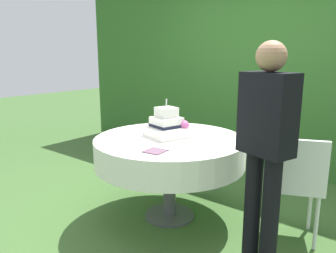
{
  "coord_description": "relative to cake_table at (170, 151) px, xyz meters",
  "views": [
    {
      "loc": [
        1.78,
        -2.27,
        1.51
      ],
      "look_at": [
        -0.03,
        0.01,
        0.87
      ],
      "focal_mm": 35.13,
      "sensor_mm": 36.0,
      "label": 1
    }
  ],
  "objects": [
    {
      "name": "ground_plane",
      "position": [
        0.0,
        0.0,
        -0.65
      ],
      "size": [
        20.0,
        20.0,
        0.0
      ],
      "primitive_type": "plane",
      "color": "#3D602D"
    },
    {
      "name": "foliage_hedge",
      "position": [
        0.0,
        2.07,
        0.61
      ],
      "size": [
        6.31,
        0.47,
        2.53
      ],
      "primitive_type": "cube",
      "color": "#336628",
      "rests_on": "ground_plane"
    },
    {
      "name": "cake_table",
      "position": [
        0.0,
        0.0,
        0.0
      ],
      "size": [
        1.37,
        1.37,
        0.77
      ],
      "color": "#4C4C51",
      "rests_on": "ground_plane"
    },
    {
      "name": "wedding_cake",
      "position": [
        -0.05,
        0.02,
        0.22
      ],
      "size": [
        0.41,
        0.41,
        0.35
      ],
      "color": "white",
      "rests_on": "cake_table"
    },
    {
      "name": "serving_plate_near",
      "position": [
        0.33,
        0.02,
        0.13
      ],
      "size": [
        0.1,
        0.1,
        0.01
      ],
      "primitive_type": "cylinder",
      "color": "white",
      "rests_on": "cake_table"
    },
    {
      "name": "serving_plate_far",
      "position": [
        -0.15,
        -0.36,
        0.13
      ],
      "size": [
        0.11,
        0.11,
        0.01
      ],
      "primitive_type": "cylinder",
      "color": "white",
      "rests_on": "cake_table"
    },
    {
      "name": "napkin_stack",
      "position": [
        0.18,
        -0.41,
        0.13
      ],
      "size": [
        0.17,
        0.17,
        0.01
      ],
      "primitive_type": "cube",
      "rotation": [
        0.0,
        0.0,
        0.1
      ],
      "color": "#6B4C60",
      "rests_on": "cake_table"
    },
    {
      "name": "garden_chair",
      "position": [
        1.06,
        0.29,
        -0.11
      ],
      "size": [
        0.53,
        0.53,
        0.89
      ],
      "color": "white",
      "rests_on": "ground_plane"
    },
    {
      "name": "standing_person",
      "position": [
        0.97,
        -0.18,
        0.28
      ],
      "size": [
        0.4,
        0.3,
        1.6
      ],
      "color": "black",
      "rests_on": "ground_plane"
    }
  ]
}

